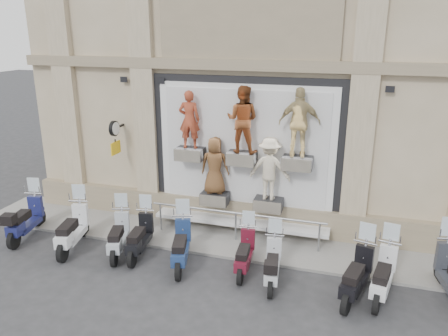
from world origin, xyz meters
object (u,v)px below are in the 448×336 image
at_px(guard_rail, 236,227).
at_px(scooter_h, 358,266).
at_px(scooter_e, 181,237).
at_px(scooter_d, 140,229).
at_px(scooter_g, 273,256).
at_px(scooter_a, 25,212).
at_px(scooter_b, 72,221).
at_px(scooter_c, 118,228).
at_px(clock_sign_bracket, 115,133).
at_px(scooter_i, 384,266).
at_px(scooter_f, 245,246).

distance_m(guard_rail, scooter_h, 3.75).
bearing_deg(scooter_e, scooter_d, 154.93).
distance_m(guard_rail, scooter_g, 2.21).
distance_m(scooter_a, scooter_b, 1.71).
relative_size(scooter_c, scooter_h, 0.95).
distance_m(guard_rail, scooter_e, 1.91).
bearing_deg(scooter_a, scooter_g, -13.67).
bearing_deg(scooter_a, scooter_d, -10.91).
bearing_deg(clock_sign_bracket, scooter_b, -97.28).
xyz_separation_m(clock_sign_bracket, scooter_b, (-0.27, -2.09, -1.99)).
bearing_deg(scooter_c, scooter_i, -18.88).
bearing_deg(scooter_h, guard_rail, 165.93).
bearing_deg(scooter_e, scooter_h, -18.68).
bearing_deg(scooter_d, scooter_g, -13.63).
bearing_deg(scooter_i, clock_sign_bracket, 176.12).
bearing_deg(scooter_d, scooter_h, -12.57).
bearing_deg(scooter_e, scooter_b, 164.32).
relative_size(scooter_f, scooter_h, 0.88).
height_order(clock_sign_bracket, scooter_f, clock_sign_bracket).
xyz_separation_m(clock_sign_bracket, scooter_e, (2.90, -2.06, -2.02)).
bearing_deg(scooter_g, scooter_c, 170.08).
relative_size(guard_rail, scooter_f, 2.97).
xyz_separation_m(clock_sign_bracket, scooter_h, (7.18, -2.25, -2.01)).
bearing_deg(scooter_d, scooter_c, -177.59).
bearing_deg(scooter_h, scooter_c, -168.07).
relative_size(guard_rail, scooter_e, 2.63).
bearing_deg(scooter_i, scooter_f, -172.13).
xyz_separation_m(guard_rail, scooter_b, (-4.17, -1.63, 0.35)).
height_order(scooter_c, scooter_i, scooter_i).
relative_size(guard_rail, scooter_i, 2.65).
relative_size(scooter_c, scooter_f, 1.08).
bearing_deg(scooter_b, guard_rail, 8.37).
bearing_deg(scooter_a, scooter_c, -12.93).
height_order(scooter_a, scooter_c, scooter_a).
bearing_deg(scooter_h, clock_sign_bracket, 177.04).
bearing_deg(scooter_a, scooter_b, -17.91).
bearing_deg(scooter_f, scooter_e, -178.19).
distance_m(scooter_a, scooter_d, 3.61).
xyz_separation_m(scooter_c, scooter_d, (0.57, 0.11, -0.00)).
distance_m(scooter_b, scooter_g, 5.55).
bearing_deg(clock_sign_bracket, scooter_i, -14.77).
bearing_deg(scooter_g, scooter_i, -3.83).
bearing_deg(scooter_c, scooter_b, 166.43).
bearing_deg(scooter_c, guard_rail, 9.83).
distance_m(clock_sign_bracket, scooter_i, 8.27).
height_order(scooter_c, scooter_g, scooter_c).
bearing_deg(scooter_h, scooter_e, -168.03).
relative_size(scooter_d, scooter_h, 0.94).
relative_size(scooter_c, scooter_d, 1.01).
height_order(scooter_d, scooter_h, scooter_h).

